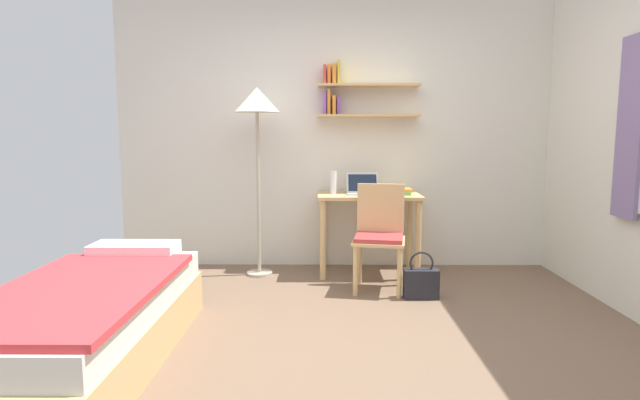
% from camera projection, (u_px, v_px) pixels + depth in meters
% --- Properties ---
extents(ground_plane, '(5.28, 5.28, 0.00)m').
position_uv_depth(ground_plane, '(354.00, 347.00, 3.11)').
color(ground_plane, brown).
extents(wall_back, '(4.40, 0.27, 2.60)m').
position_uv_depth(wall_back, '(343.00, 134.00, 4.95)').
color(wall_back, silver).
rests_on(wall_back, ground_plane).
extents(bed, '(0.86, 1.87, 0.54)m').
position_uv_depth(bed, '(90.00, 321.00, 2.89)').
color(bed, tan).
rests_on(bed, ground_plane).
extents(desk, '(0.95, 0.54, 0.75)m').
position_uv_depth(desk, '(369.00, 210.00, 4.72)').
color(desk, tan).
rests_on(desk, ground_plane).
extents(desk_chair, '(0.49, 0.48, 0.89)m').
position_uv_depth(desk_chair, '(380.00, 233.00, 4.25)').
color(desk_chair, tan).
rests_on(desk_chair, ground_plane).
extents(standing_lamp, '(0.41, 0.41, 1.73)m').
position_uv_depth(standing_lamp, '(257.00, 110.00, 4.55)').
color(standing_lamp, '#B2A893').
rests_on(standing_lamp, ground_plane).
extents(laptop, '(0.30, 0.22, 0.20)m').
position_uv_depth(laptop, '(363.00, 188.00, 4.72)').
color(laptop, '#B7BABF').
rests_on(laptop, desk).
extents(water_bottle, '(0.06, 0.06, 0.21)m').
position_uv_depth(water_bottle, '(334.00, 182.00, 4.72)').
color(water_bottle, silver).
rests_on(water_bottle, desk).
extents(book_stack, '(0.19, 0.24, 0.05)m').
position_uv_depth(book_stack, '(402.00, 191.00, 4.69)').
color(book_stack, '#4CA856').
rests_on(book_stack, desk).
extents(handbag, '(0.28, 0.12, 0.38)m').
position_uv_depth(handbag, '(421.00, 282.00, 4.03)').
color(handbag, '#232328').
rests_on(handbag, ground_plane).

